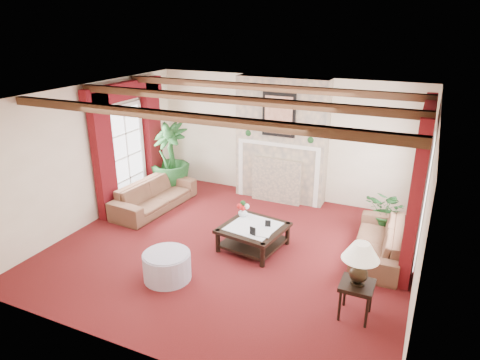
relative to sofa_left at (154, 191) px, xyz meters
The scene contains 23 objects.
floor 2.44m from the sofa_left, 21.70° to the right, with size 6.00×6.00×0.00m, color #3E0C0B.
ceiling 3.34m from the sofa_left, 21.70° to the right, with size 6.00×6.00×0.00m, color white.
back_wall 3.06m from the sofa_left, 39.66° to the left, with size 6.00×0.02×2.70m, color beige.
left_wall 1.51m from the sofa_left, 130.38° to the right, with size 0.02×5.50×2.70m, color beige.
right_wall 5.40m from the sofa_left, ahead, with size 0.02×5.50×2.70m, color beige.
ceiling_beams 3.29m from the sofa_left, 21.70° to the right, with size 6.00×3.00×0.12m, color #341D10, non-canonical shape.
fireplace 3.62m from the sofa_left, 36.49° to the left, with size 2.00×0.52×2.70m, color tan, non-canonical shape.
french_door_left 1.88m from the sofa_left, behind, with size 0.10×1.10×2.16m, color white, non-canonical shape.
french_door_right 5.49m from the sofa_left, ahead, with size 0.10×1.10×2.16m, color white, non-canonical shape.
curtains_left 2.24m from the sofa_left, behind, with size 0.20×2.40×2.55m, color #45090F, non-canonical shape.
curtains_right 5.54m from the sofa_left, ahead, with size 0.20×2.40×2.55m, color #45090F, non-canonical shape.
sofa_left is the anchor object (origin of this frame).
sofa_right 4.63m from the sofa_left, ahead, with size 0.65×1.95×0.75m, color #330D15.
potted_palm 1.02m from the sofa_left, 103.33° to the left, with size 1.04×1.69×0.91m, color black.
small_plant 4.73m from the sofa_left, 10.72° to the left, with size 1.09×1.13×0.68m, color black.
coffee_table 2.68m from the sofa_left, 15.29° to the right, with size 1.03×1.03×0.42m, color black, non-canonical shape.
side_table 4.93m from the sofa_left, 22.13° to the right, with size 0.44×0.44×0.52m, color black, non-canonical shape.
ottoman 2.76m from the sofa_left, 51.04° to the right, with size 0.74×0.74×0.43m, color #938B9E.
table_lamp 4.95m from the sofa_left, 22.13° to the right, with size 0.49×0.49×0.62m, color black, non-canonical shape.
flower_vase 2.29m from the sofa_left, 10.34° to the right, with size 0.21×0.21×0.17m, color silver.
book 2.91m from the sofa_left, 17.97° to the right, with size 0.22×0.04×0.29m, color black.
photo_frame_a 2.88m from the sofa_left, 20.57° to the right, with size 0.11×0.02×0.15m, color black, non-canonical shape.
photo_frame_b 2.89m from the sofa_left, 12.40° to the right, with size 0.10×0.02×0.13m, color black, non-canonical shape.
Camera 1 is at (2.90, -6.01, 3.81)m, focal length 32.00 mm.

